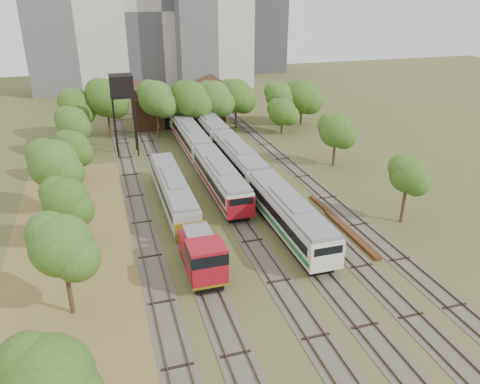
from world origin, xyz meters
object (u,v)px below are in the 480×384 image
object	(u,v)px
railcar_red_set	(204,156)
water_tower	(121,88)
railcar_green_set	(238,160)
shunter_locomotive	(202,256)

from	to	relation	value
railcar_red_set	water_tower	distance (m)	16.08
railcar_red_set	water_tower	bearing A→B (deg)	132.83
railcar_red_set	water_tower	xyz separation A→B (m)	(-9.52, 10.27, 7.91)
railcar_red_set	railcar_green_set	size ratio (longest dim) A/B	0.66
railcar_green_set	shunter_locomotive	xyz separation A→B (m)	(-10.00, -22.28, -0.12)
water_tower	railcar_green_set	bearing A→B (deg)	-44.45
shunter_locomotive	water_tower	bearing A→B (deg)	95.65
railcar_red_set	shunter_locomotive	size ratio (longest dim) A/B	4.25
water_tower	shunter_locomotive	bearing A→B (deg)	-84.35
railcar_green_set	shunter_locomotive	distance (m)	24.42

